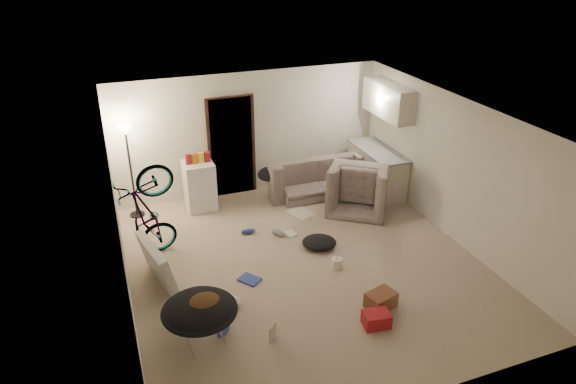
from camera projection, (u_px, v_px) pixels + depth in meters
name	position (u px, v px, depth m)	size (l,w,h in m)	color
floor	(305.00, 264.00, 8.42)	(5.50, 6.00, 0.02)	tan
ceiling	(307.00, 117.00, 7.31)	(5.50, 6.00, 0.02)	white
wall_back	(249.00, 133.00, 10.39)	(5.50, 0.02, 2.50)	white
wall_front	(415.00, 317.00, 5.34)	(5.50, 0.02, 2.50)	white
wall_left	(119.00, 227.00, 7.00)	(0.02, 6.00, 2.50)	white
wall_right	(456.00, 170.00, 8.73)	(0.02, 6.00, 2.50)	white
doorway	(231.00, 147.00, 10.33)	(0.85, 0.10, 2.04)	black
door_trim	(232.00, 147.00, 10.31)	(0.97, 0.04, 2.10)	#311C11
floor_lamp	(128.00, 152.00, 9.31)	(0.28, 0.28, 1.81)	black
kitchen_counter	(377.00, 171.00, 10.67)	(0.60, 1.50, 0.88)	beige
counter_top	(378.00, 151.00, 10.46)	(0.64, 1.54, 0.04)	gray
kitchen_uppers	(388.00, 100.00, 10.04)	(0.38, 1.40, 0.65)	beige
sofa	(314.00, 178.00, 10.72)	(2.05, 0.80, 0.60)	#363C35
armchair	(360.00, 189.00, 10.09)	(1.11, 0.97, 0.72)	#363C35
bicycle	(150.00, 233.00, 8.40)	(0.60, 1.73, 0.91)	black
book_asset	(270.00, 343.00, 6.75)	(0.18, 0.24, 0.02)	maroon
mini_fridge	(200.00, 185.00, 9.98)	(0.56, 0.56, 0.95)	white
snack_box_0	(189.00, 162.00, 9.69)	(0.10, 0.07, 0.30)	maroon
snack_box_1	(195.00, 161.00, 9.73)	(0.10, 0.07, 0.30)	#B66316
snack_box_2	(201.00, 160.00, 9.77)	(0.10, 0.07, 0.30)	yellow
snack_box_3	(207.00, 159.00, 9.81)	(0.10, 0.07, 0.30)	maroon
saucer_chair	(200.00, 316.00, 6.61)	(0.99, 0.99, 0.70)	silver
hoodie	(203.00, 304.00, 6.51)	(0.48, 0.40, 0.22)	#4A3019
sofa_drape	(271.00, 174.00, 10.31)	(0.56, 0.46, 0.28)	black
tv_box	(157.00, 264.00, 7.78)	(0.13, 1.08, 0.71)	silver
drink_case_a	(381.00, 300.00, 7.38)	(0.41, 0.30, 0.24)	brown
drink_case_b	(376.00, 319.00, 7.03)	(0.36, 0.27, 0.21)	maroon
juicer	(337.00, 263.00, 8.26)	(0.17, 0.17, 0.25)	white
newspaper	(301.00, 213.00, 9.97)	(0.38, 0.50, 0.01)	beige
book_blue	(250.00, 279.00, 7.99)	(0.24, 0.32, 0.03)	#2A3E9A
book_white	(290.00, 233.00, 9.25)	(0.18, 0.23, 0.02)	silver
shoe_0	(248.00, 231.00, 9.25)	(0.27, 0.11, 0.10)	#2A3E9A
shoe_1	(278.00, 233.00, 9.19)	(0.30, 0.12, 0.11)	slate
shoe_2	(224.00, 330.00, 6.90)	(0.29, 0.12, 0.11)	#2A3E9A
clothes_lump_a	(319.00, 242.00, 8.83)	(0.59, 0.51, 0.19)	black
clothes_lump_c	(227.00, 301.00, 7.44)	(0.41, 0.35, 0.13)	silver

